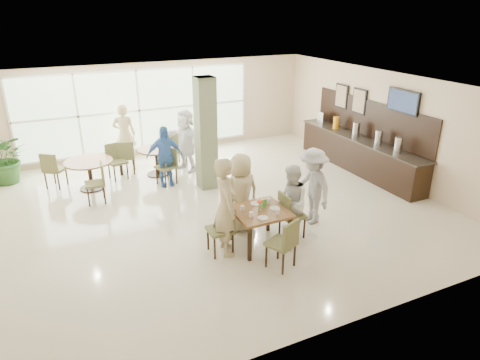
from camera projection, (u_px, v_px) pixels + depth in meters
name	position (u px, v px, depth m)	size (l,w,h in m)	color
ground	(210.00, 208.00, 9.90)	(10.00, 10.00, 0.00)	beige
room_shell	(208.00, 137.00, 9.26)	(10.00, 10.00, 10.00)	white
window_bank	(139.00, 111.00, 12.91)	(7.00, 0.04, 7.00)	silver
column	(206.00, 134.00, 10.53)	(0.45, 0.45, 2.80)	#606748
main_table	(260.00, 214.00, 8.12)	(1.01, 1.01, 0.75)	brown
round_table_left	(89.00, 167.00, 10.71)	(1.18, 1.18, 0.75)	brown
round_table_right	(157.00, 156.00, 11.64)	(1.00, 1.00, 0.75)	brown
chairs_main_table	(258.00, 223.00, 8.19)	(2.01, 2.20, 0.95)	brown
chairs_table_left	(89.00, 171.00, 10.75)	(2.13, 1.96, 0.95)	brown
chairs_table_right	(157.00, 157.00, 11.75)	(2.04, 1.86, 0.95)	brown
tabletop_clutter	(261.00, 207.00, 8.06)	(0.74, 0.80, 0.21)	white
buffet_counter	(359.00, 151.00, 11.97)	(0.64, 4.70, 1.95)	black
wall_tv	(403.00, 101.00, 10.54)	(0.06, 1.00, 0.58)	black
framed_art_a	(359.00, 101.00, 11.99)	(0.05, 0.55, 0.70)	black
framed_art_b	(341.00, 96.00, 12.66)	(0.05, 0.55, 0.70)	black
potted_plant	(6.00, 158.00, 11.08)	(1.19, 1.19, 1.32)	#2C5C24
teen_left	(226.00, 207.00, 7.80)	(0.68, 0.45, 1.88)	tan
teen_far	(241.00, 193.00, 8.67)	(0.80, 0.44, 1.64)	tan
teen_right	(291.00, 202.00, 8.40)	(0.74, 0.57, 1.51)	white
teen_standing	(313.00, 186.00, 8.96)	(1.07, 0.61, 1.65)	#9C9C9F
adult_a	(165.00, 156.00, 10.87)	(0.92, 0.53, 1.58)	#437ACA
adult_b	(185.00, 140.00, 11.90)	(1.61, 0.69, 1.73)	white
adult_standing	(124.00, 134.00, 12.37)	(0.65, 0.43, 1.78)	tan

